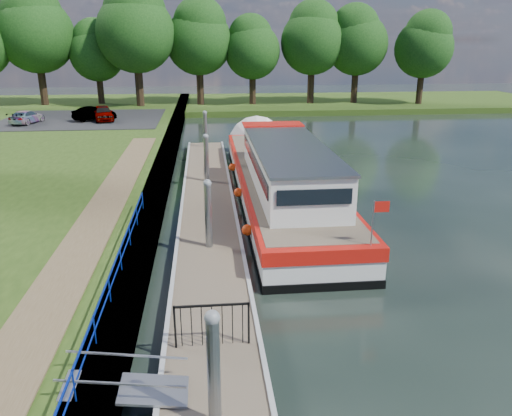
{
  "coord_description": "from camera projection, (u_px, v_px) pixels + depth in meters",
  "views": [
    {
      "loc": [
        -0.01,
        -8.49,
        7.61
      ],
      "look_at": [
        1.86,
        9.75,
        1.4
      ],
      "focal_mm": 35.0,
      "sensor_mm": 36.0,
      "label": 1
    }
  ],
  "objects": [
    {
      "name": "gangway",
      "position": [
        126.0,
        388.0,
        10.54
      ],
      "size": [
        2.58,
        1.0,
        0.92
      ],
      "color": "#A5A8AD",
      "rests_on": "ground"
    },
    {
      "name": "car_b",
      "position": [
        94.0,
        114.0,
        43.69
      ],
      "size": [
        3.87,
        2.6,
        1.21
      ],
      "primitive_type": "imported",
      "rotation": [
        0.0,
        0.0,
        1.97
      ],
      "color": "#999999",
      "rests_on": "carpark"
    },
    {
      "name": "gate_panel",
      "position": [
        212.0,
        319.0,
        12.15
      ],
      "size": [
        1.85,
        0.05,
        1.15
      ],
      "color": "black",
      "rests_on": "ground"
    },
    {
      "name": "car_a",
      "position": [
        103.0,
        113.0,
        43.69
      ],
      "size": [
        2.56,
        4.15,
        1.32
      ],
      "primitive_type": "imported",
      "rotation": [
        0.0,
        0.0,
        0.28
      ],
      "color": "#999999",
      "rests_on": "carpark"
    },
    {
      "name": "blue_fence",
      "position": [
        102.0,
        302.0,
        12.59
      ],
      "size": [
        0.04,
        18.04,
        0.72
      ],
      "color": "#0C2DBF",
      "rests_on": "riverbank"
    },
    {
      "name": "bank_edge",
      "position": [
        155.0,
        196.0,
        24.21
      ],
      "size": [
        1.1,
        90.0,
        0.78
      ],
      "primitive_type": "cube",
      "color": "#473D2D",
      "rests_on": "ground"
    },
    {
      "name": "pontoon",
      "position": [
        208.0,
        212.0,
        22.64
      ],
      "size": [
        2.5,
        30.0,
        0.56
      ],
      "color": "brown",
      "rests_on": "ground"
    },
    {
      "name": "car_c",
      "position": [
        27.0,
        117.0,
        42.29
      ],
      "size": [
        2.34,
        4.02,
        1.09
      ],
      "primitive_type": "imported",
      "rotation": [
        0.0,
        0.0,
        2.91
      ],
      "color": "#999999",
      "rests_on": "carpark"
    },
    {
      "name": "far_bank",
      "position": [
        304.0,
        103.0,
        60.5
      ],
      "size": [
        60.0,
        18.0,
        0.6
      ],
      "primitive_type": "cube",
      "color": "#274112",
      "rests_on": "ground"
    },
    {
      "name": "barge",
      "position": [
        278.0,
        175.0,
        25.3
      ],
      "size": [
        4.36,
        21.15,
        4.78
      ],
      "color": "black",
      "rests_on": "ground"
    },
    {
      "name": "mooring_piles",
      "position": [
        207.0,
        189.0,
        22.28
      ],
      "size": [
        0.3,
        27.3,
        3.55
      ],
      "color": "gray",
      "rests_on": "ground"
    },
    {
      "name": "footpath",
      "position": [
        82.0,
        246.0,
        17.3
      ],
      "size": [
        1.6,
        40.0,
        0.05
      ],
      "primitive_type": "cube",
      "color": "brown",
      "rests_on": "riverbank"
    },
    {
      "name": "horizon_trees",
      "position": [
        187.0,
        36.0,
        53.61
      ],
      "size": [
        54.38,
        10.03,
        12.87
      ],
      "color": "#332316",
      "rests_on": "ground"
    },
    {
      "name": "carpark",
      "position": [
        82.0,
        119.0,
        44.93
      ],
      "size": [
        14.0,
        12.0,
        0.06
      ],
      "primitive_type": "cube",
      "color": "black",
      "rests_on": "riverbank"
    }
  ]
}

